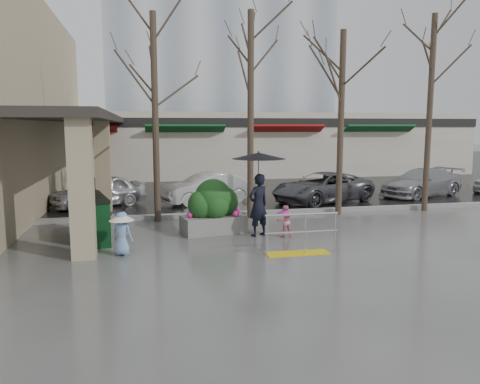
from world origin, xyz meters
name	(u,v)px	position (x,y,z in m)	size (l,w,h in m)	color
ground	(237,244)	(0.00, 0.00, 0.00)	(120.00, 120.00, 0.00)	#51514F
street_asphalt	(177,170)	(0.00, 22.00, 0.01)	(120.00, 36.00, 0.01)	black
curb	(215,215)	(0.00, 4.00, 0.07)	(120.00, 0.30, 0.15)	gray
canopy_slab	(82,115)	(-4.80, 8.00, 3.62)	(2.80, 18.00, 0.25)	#2D2823
pillar_front	(81,187)	(-3.90, -0.50, 1.75)	(0.55, 0.55, 3.50)	tan
pillar_back	(103,165)	(-3.90, 6.00, 1.75)	(0.55, 0.55, 3.50)	tan
storefront_row	(212,144)	(2.00, 17.97, 2.01)	(34.00, 6.74, 4.00)	beige
office_tower	(213,18)	(4.00, 30.00, 12.50)	(18.00, 12.00, 25.00)	#8C99A8
handrail	(300,239)	(1.36, -1.20, 0.38)	(1.90, 0.50, 1.03)	yellow
tree_west	(154,66)	(-2.00, 3.60, 5.08)	(3.20, 3.20, 6.80)	#382B21
tree_midwest	(251,64)	(1.20, 3.60, 5.23)	(3.20, 3.20, 7.00)	#382B21
tree_mideast	(342,78)	(4.50, 3.60, 4.86)	(3.20, 3.20, 6.50)	#382B21
tree_east	(432,65)	(8.00, 3.60, 5.38)	(3.20, 3.20, 7.20)	#382B21
woman	(258,183)	(0.80, 0.88, 1.56)	(1.57, 1.57, 2.48)	black
child_pink	(285,218)	(1.53, 0.62, 0.53)	(0.53, 0.53, 0.92)	pink
child_blue	(122,229)	(-3.00, -0.45, 0.66)	(0.64, 0.62, 1.10)	#759ED0
planter	(213,207)	(-0.41, 1.56, 0.78)	(2.01, 1.28, 1.63)	slate
news_boxes	(96,218)	(-3.79, 1.37, 0.63)	(0.99, 2.32, 1.26)	#0D3B1A
car_a	(98,191)	(-4.20, 6.98, 0.63)	(1.49, 3.70, 1.26)	silver
car_b	(207,188)	(0.14, 6.98, 0.63)	(1.33, 3.82, 1.26)	silver
car_c	(322,188)	(4.91, 6.18, 0.63)	(2.09, 4.53, 1.26)	#525359
car_d	(422,183)	(10.00, 6.90, 0.63)	(1.77, 4.34, 1.26)	#A3A3A8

